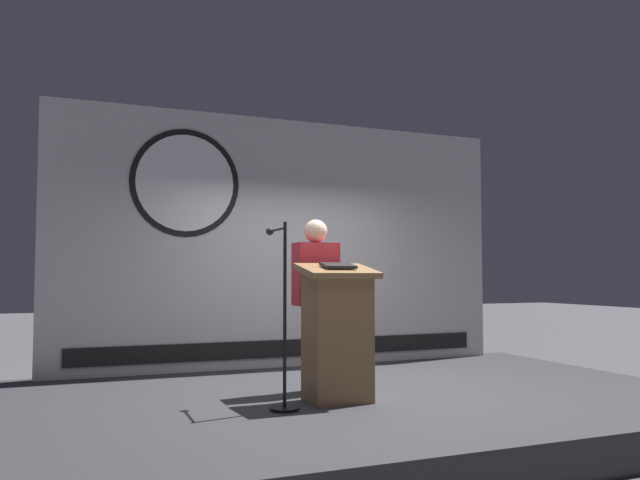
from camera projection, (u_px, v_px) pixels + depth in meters
The scene contains 6 objects.
ground_plane at pixel (354, 427), 5.67m from camera, with size 40.00×40.00×0.00m, color #4C4C51.
stage_platform at pixel (354, 410), 5.68m from camera, with size 6.40×4.00×0.30m, color #333338.
banner_display at pixel (286, 242), 7.48m from camera, with size 5.54×0.12×2.96m.
podium at pixel (337, 333), 5.35m from camera, with size 0.64×0.50×1.20m.
speaker_person at pixel (316, 303), 5.81m from camera, with size 0.40×0.26×1.60m.
microphone_stand at pixel (282, 342), 5.07m from camera, with size 0.24×0.57×1.52m.
Camera 1 is at (-2.43, -5.23, 1.38)m, focal length 34.96 mm.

